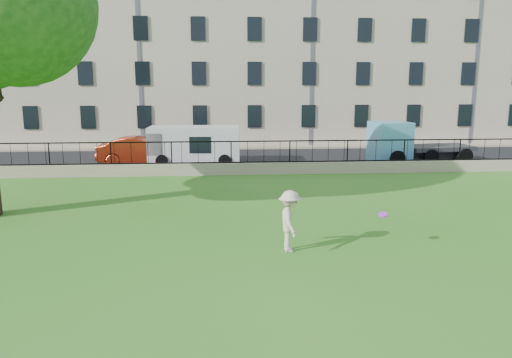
{
  "coord_description": "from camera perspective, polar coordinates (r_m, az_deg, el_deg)",
  "views": [
    {
      "loc": [
        -0.59,
        -13.08,
        4.76
      ],
      "look_at": [
        0.64,
        3.5,
        1.44
      ],
      "focal_mm": 35.0,
      "sensor_mm": 36.0,
      "label": 1
    }
  ],
  "objects": [
    {
      "name": "red_sedan",
      "position": [
        29.1,
        -13.04,
        3.14
      ],
      "size": [
        4.78,
        1.69,
        1.57
      ],
      "primitive_type": "imported",
      "rotation": [
        0.0,
        0.0,
        1.58
      ],
      "color": "#9F2A13",
      "rests_on": "street"
    },
    {
      "name": "white_van",
      "position": [
        28.75,
        -7.02,
        3.82
      ],
      "size": [
        5.2,
        2.24,
        2.15
      ],
      "primitive_type": "cube",
      "rotation": [
        0.0,
        0.0,
        -0.05
      ],
      "color": "silver",
      "rests_on": "street"
    },
    {
      "name": "frisbee",
      "position": [
        14.57,
        14.31,
        -3.95
      ],
      "size": [
        0.32,
        0.31,
        0.12
      ],
      "primitive_type": "cylinder",
      "rotation": [
        0.21,
        -0.14,
        0.18
      ],
      "color": "#B72AF1"
    },
    {
      "name": "blue_truck",
      "position": [
        30.55,
        18.16,
        4.03
      ],
      "size": [
        5.96,
        2.8,
        2.4
      ],
      "primitive_type": "cube",
      "rotation": [
        0.0,
        0.0,
        0.14
      ],
      "color": "#56A6CA",
      "rests_on": "street"
    },
    {
      "name": "iron_railing",
      "position": [
        25.34,
        -2.86,
        3.08
      ],
      "size": [
        50.0,
        0.05,
        1.13
      ],
      "color": "black",
      "rests_on": "retaining_wall"
    },
    {
      "name": "ground",
      "position": [
        13.93,
        -1.57,
        -8.7
      ],
      "size": [
        120.0,
        120.0,
        0.0
      ],
      "primitive_type": "plane",
      "color": "#2D6F1A",
      "rests_on": "ground"
    },
    {
      "name": "building_row",
      "position": [
        40.7,
        -3.5,
        14.29
      ],
      "size": [
        56.4,
        10.4,
        13.8
      ],
      "color": "beige",
      "rests_on": "ground"
    },
    {
      "name": "retaining_wall",
      "position": [
        25.48,
        -2.84,
        1.18
      ],
      "size": [
        50.0,
        0.4,
        0.6
      ],
      "primitive_type": "cube",
      "color": "gray",
      "rests_on": "ground"
    },
    {
      "name": "man",
      "position": [
        14.05,
        3.89,
        -4.81
      ],
      "size": [
        0.67,
        1.14,
        1.74
      ],
      "primitive_type": "imported",
      "rotation": [
        0.0,
        0.0,
        1.59
      ],
      "color": "beige",
      "rests_on": "ground"
    },
    {
      "name": "street",
      "position": [
        30.16,
        -3.06,
        2.19
      ],
      "size": [
        60.0,
        9.0,
        0.01
      ],
      "primitive_type": "cube",
      "color": "black",
      "rests_on": "ground"
    },
    {
      "name": "sidewalk",
      "position": [
        35.3,
        -3.24,
        3.61
      ],
      "size": [
        60.0,
        1.4,
        0.12
      ],
      "primitive_type": "cube",
      "color": "gray",
      "rests_on": "ground"
    }
  ]
}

